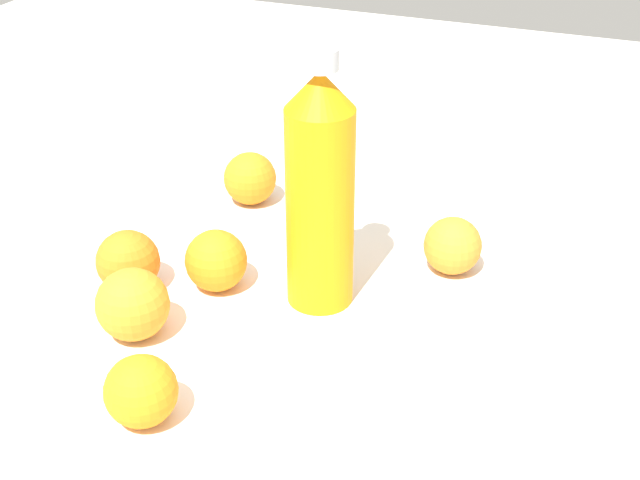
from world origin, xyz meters
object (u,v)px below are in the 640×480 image
(orange_4, at_px, (216,261))
(orange_5, at_px, (128,262))
(water_bottle, at_px, (320,190))
(orange_1, at_px, (133,304))
(orange_0, at_px, (453,246))
(orange_3, at_px, (250,178))
(orange_2, at_px, (141,391))

(orange_4, distance_m, orange_5, 0.11)
(orange_5, bearing_deg, water_bottle, 106.89)
(water_bottle, bearing_deg, orange_1, -126.04)
(orange_1, xyz_separation_m, orange_4, (-0.12, 0.04, -0.00))
(orange_0, relative_size, orange_3, 0.96)
(orange_0, distance_m, orange_4, 0.29)
(orange_3, xyz_separation_m, orange_5, (0.26, -0.04, 0.00))
(orange_3, height_order, orange_5, orange_5)
(water_bottle, xyz_separation_m, orange_1, (0.15, -0.16, -0.10))
(orange_2, xyz_separation_m, orange_4, (-0.24, -0.04, 0.00))
(water_bottle, distance_m, orange_3, 0.29)
(orange_3, bearing_deg, water_bottle, 43.82)
(orange_2, bearing_deg, orange_1, -144.50)
(orange_1, distance_m, orange_3, 0.34)
(water_bottle, relative_size, orange_2, 4.24)
(water_bottle, distance_m, orange_2, 0.30)
(water_bottle, height_order, orange_3, water_bottle)
(orange_1, bearing_deg, water_bottle, 131.69)
(orange_3, distance_m, orange_5, 0.26)
(orange_2, relative_size, orange_5, 0.94)
(water_bottle, bearing_deg, orange_2, -94.71)
(orange_0, height_order, orange_5, orange_5)
(orange_4, bearing_deg, orange_5, -66.37)
(orange_0, xyz_separation_m, orange_3, (-0.07, -0.32, 0.00))
(orange_0, relative_size, orange_1, 0.88)
(orange_3, bearing_deg, orange_4, 15.48)
(orange_0, height_order, orange_4, orange_4)
(orange_0, bearing_deg, orange_4, -60.72)
(orange_0, xyz_separation_m, orange_4, (0.14, -0.26, 0.00))
(orange_0, xyz_separation_m, orange_5, (0.19, -0.35, 0.00))
(water_bottle, bearing_deg, orange_0, 54.44)
(orange_0, height_order, orange_1, orange_1)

